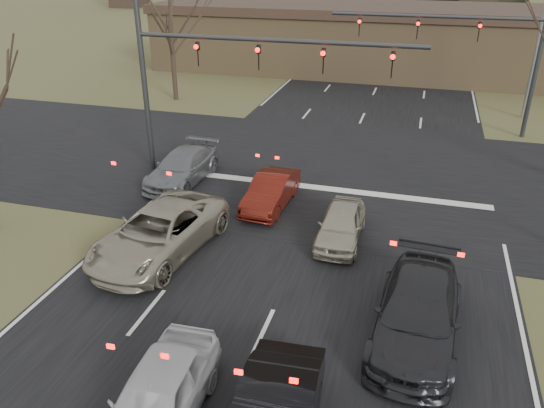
% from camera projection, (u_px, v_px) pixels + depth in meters
% --- Properties ---
extents(road_main, '(14.00, 300.00, 0.02)m').
position_uv_depth(road_main, '(401.00, 34.00, 63.71)').
color(road_main, black).
rests_on(road_main, ground).
extents(road_cross, '(200.00, 14.00, 0.02)m').
position_uv_depth(road_cross, '(337.00, 172.00, 24.85)').
color(road_cross, black).
rests_on(road_cross, ground).
extents(building, '(42.40, 10.40, 5.30)m').
position_uv_depth(building, '(412.00, 40.00, 43.05)').
color(building, olive).
rests_on(building, ground).
extents(mast_arm_near, '(12.12, 0.24, 8.00)m').
position_uv_depth(mast_arm_near, '(212.00, 65.00, 22.21)').
color(mast_arm_near, '#383A3D').
rests_on(mast_arm_near, ground).
extents(mast_arm_far, '(11.12, 0.24, 8.00)m').
position_uv_depth(mast_arm_far, '(484.00, 42.00, 28.03)').
color(mast_arm_far, '#383A3D').
rests_on(mast_arm_far, ground).
extents(streetlight_right_far, '(2.34, 0.25, 10.00)m').
position_uv_depth(streetlight_right_far, '(539.00, 23.00, 30.45)').
color(streetlight_right_far, gray).
rests_on(streetlight_right_far, ground).
extents(car_silver_suv, '(3.45, 6.14, 1.62)m').
position_uv_depth(car_silver_suv, '(159.00, 232.00, 18.01)').
color(car_silver_suv, '#A09881').
rests_on(car_silver_suv, ground).
extents(car_white_sedan, '(1.92, 4.40, 1.48)m').
position_uv_depth(car_white_sedan, '(157.00, 399.00, 11.48)').
color(car_white_sedan, silver).
rests_on(car_white_sedan, ground).
extents(car_charcoal_sedan, '(2.51, 5.45, 1.54)m').
position_uv_depth(car_charcoal_sedan, '(417.00, 314.00, 14.08)').
color(car_charcoal_sedan, black).
rests_on(car_charcoal_sedan, ground).
extents(car_grey_ahead, '(2.15, 4.87, 1.39)m').
position_uv_depth(car_grey_ahead, '(182.00, 167.00, 23.62)').
color(car_grey_ahead, slate).
rests_on(car_grey_ahead, ground).
extents(car_red_ahead, '(1.55, 4.04, 1.31)m').
position_uv_depth(car_red_ahead, '(271.00, 191.00, 21.38)').
color(car_red_ahead, '#50120B').
rests_on(car_red_ahead, ground).
extents(car_silver_ahead, '(1.53, 3.76, 1.28)m').
position_uv_depth(car_silver_ahead, '(341.00, 224.00, 18.87)').
color(car_silver_ahead, '#ACA58B').
rests_on(car_silver_ahead, ground).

